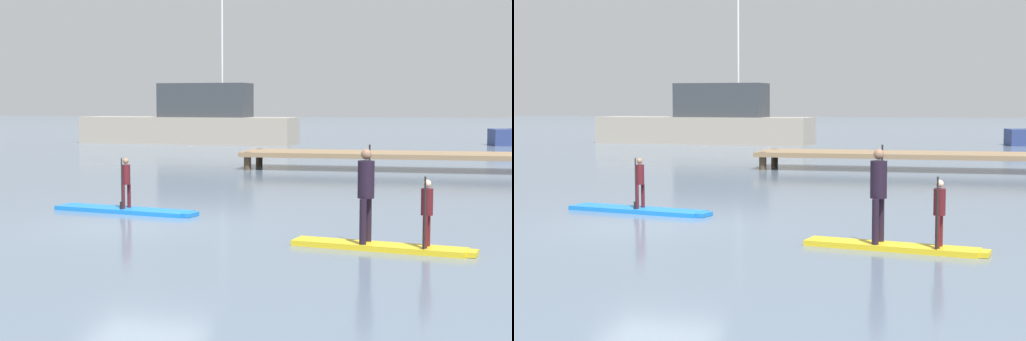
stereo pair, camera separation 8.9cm
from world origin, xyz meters
TOP-DOWN VIEW (x-y plane):
  - ground_plane at (0.00, 0.00)m, footprint 240.00×240.00m
  - paddleboard_near at (-1.12, 1.77)m, footprint 3.68×1.39m
  - paddler_child_solo at (-1.11, 1.76)m, footprint 0.25×0.40m
  - paddleboard_far at (5.10, -1.75)m, footprint 3.29×1.12m
  - paddler_adult at (4.80, -1.68)m, footprint 0.35×0.52m
  - paddler_child_front at (5.86, -1.90)m, footprint 0.24×0.40m
  - fishing_boat_white_large at (-8.76, 31.95)m, footprint 13.67×3.95m
  - floating_dock at (4.49, 15.08)m, footprint 11.70×2.67m

SIDE VIEW (x-z plane):
  - ground_plane at x=0.00m, z-range 0.00..0.00m
  - paddleboard_near at x=-1.12m, z-range 0.00..0.10m
  - paddleboard_far at x=5.10m, z-range 0.00..0.10m
  - floating_dock at x=4.49m, z-range 0.24..0.91m
  - paddler_child_front at x=5.86m, z-range 0.14..1.38m
  - paddler_child_solo at x=-1.11m, z-range 0.17..1.36m
  - paddler_adult at x=4.80m, z-range 0.19..1.93m
  - fishing_boat_white_large at x=-8.76m, z-range -3.53..6.25m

